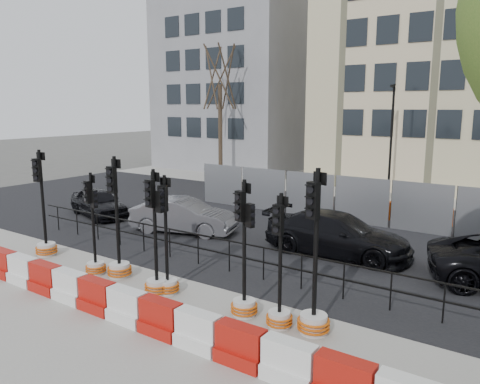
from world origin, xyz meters
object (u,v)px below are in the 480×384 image
Objects in this scene: traffic_signal_d at (156,266)px; car_a at (99,203)px; traffic_signal_h at (314,301)px; car_c at (337,234)px; traffic_signal_a at (45,235)px.

traffic_signal_d is 9.77m from car_a.
traffic_signal_h is 5.76m from car_c.
car_a is at bearing 109.59° from traffic_signal_a.
traffic_signal_a reaches higher than car_c.
traffic_signal_d is at bearing 155.22° from car_c.
car_a is at bearing 93.75° from car_c.
traffic_signal_a is at bearing -178.77° from traffic_signal_d.
traffic_signal_h reaches higher than traffic_signal_a.
traffic_signal_h is at bearing -13.32° from traffic_signal_a.
traffic_signal_d reaches higher than car_c.
traffic_signal_d is at bearing -16.77° from traffic_signal_a.
car_c is (11.01, 0.90, 0.07)m from car_a.
traffic_signal_a is 0.97× the size of traffic_signal_h.
traffic_signal_d is 0.68× the size of car_c.
car_c is at bearing 21.28° from traffic_signal_a.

